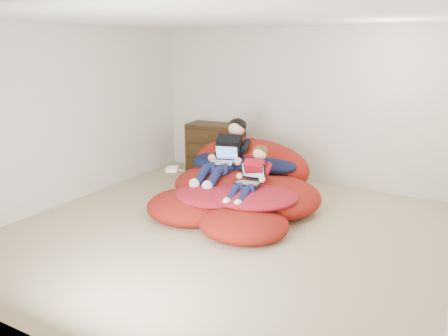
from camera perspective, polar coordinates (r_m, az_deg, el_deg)
room_shell at (r=5.33m, az=-0.06°, el=-6.07°), size 5.10×5.10×2.77m
dresser at (r=7.80m, az=-1.12°, el=2.59°), size 1.01×0.58×0.88m
beanbag_pile at (r=6.21m, az=1.97°, el=-2.43°), size 2.30×2.50×0.89m
cream_pillow at (r=6.95m, az=0.97°, el=2.49°), size 0.45×0.29×0.29m
older_boy at (r=6.35m, az=0.39°, el=2.18°), size 0.41×1.26×0.82m
younger_boy at (r=5.69m, az=3.72°, el=-0.69°), size 0.31×0.95×0.62m
laptop_white at (r=6.29m, az=-0.02°, el=1.30°), size 0.37×0.40×0.22m
laptop_black at (r=5.66m, az=3.48°, el=-1.23°), size 0.35×0.33×0.24m
power_adapter at (r=6.58m, az=-6.76°, el=-0.14°), size 0.23×0.23×0.07m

